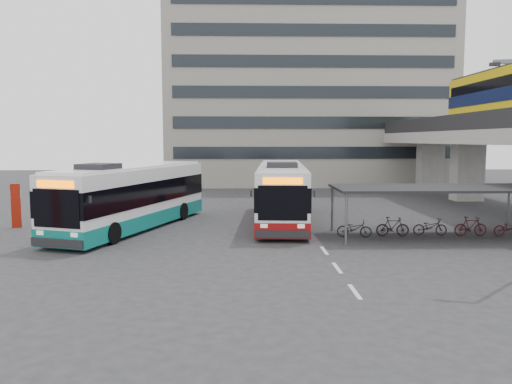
{
  "coord_description": "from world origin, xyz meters",
  "views": [
    {
      "loc": [
        -1.13,
        -21.58,
        4.89
      ],
      "look_at": [
        -0.36,
        5.95,
        2.0
      ],
      "focal_mm": 35.0,
      "sensor_mm": 36.0,
      "label": 1
    }
  ],
  "objects": [
    {
      "name": "bus_main",
      "position": [
        1.2,
        7.87,
        1.72
      ],
      "size": [
        3.57,
        12.68,
        3.7
      ],
      "rotation": [
        0.0,
        0.0,
        -0.07
      ],
      "color": "white",
      "rests_on": "ground"
    },
    {
      "name": "pedestrian",
      "position": [
        0.22,
        3.03,
        0.91
      ],
      "size": [
        0.57,
        0.75,
        1.83
      ],
      "primitive_type": "imported",
      "rotation": [
        0.0,
        0.0,
        1.35
      ],
      "color": "black",
      "rests_on": "ground"
    },
    {
      "name": "ground",
      "position": [
        0.0,
        0.0,
        0.0
      ],
      "size": [
        120.0,
        120.0,
        0.0
      ],
      "primitive_type": "plane",
      "color": "#28282B",
      "rests_on": "ground"
    },
    {
      "name": "road_markings",
      "position": [
        2.5,
        -3.0,
        0.01
      ],
      "size": [
        0.15,
        7.6,
        0.01
      ],
      "color": "beige",
      "rests_on": "ground"
    },
    {
      "name": "bike_shelter",
      "position": [
        8.5,
        3.0,
        1.52
      ],
      "size": [
        10.0,
        4.0,
        2.54
      ],
      "color": "#595B60",
      "rests_on": "ground"
    },
    {
      "name": "sign_totem_north",
      "position": [
        -13.74,
        6.28,
        1.27
      ],
      "size": [
        0.52,
        0.3,
        2.47
      ],
      "rotation": [
        0.0,
        0.0,
        0.31
      ],
      "color": "#981909",
      "rests_on": "ground"
    },
    {
      "name": "bus_teal",
      "position": [
        -7.14,
        5.88,
        1.73
      ],
      "size": [
        6.62,
        12.84,
        3.74
      ],
      "rotation": [
        0.0,
        0.0,
        -0.33
      ],
      "color": "white",
      "rests_on": "ground"
    },
    {
      "name": "office_block",
      "position": [
        6.0,
        36.0,
        12.5
      ],
      "size": [
        30.0,
        15.0,
        25.0
      ],
      "primitive_type": "cube",
      "color": "gray",
      "rests_on": "ground"
    }
  ]
}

